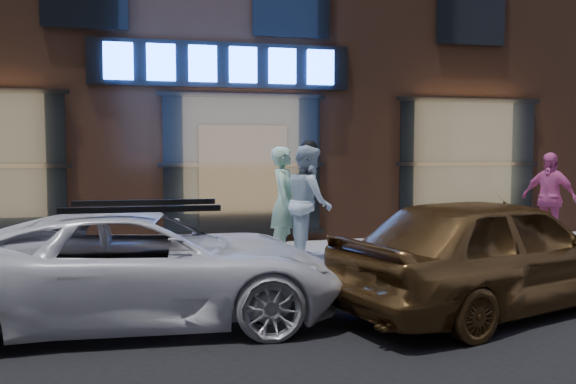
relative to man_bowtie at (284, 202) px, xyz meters
name	(u,v)px	position (x,y,z in m)	size (l,w,h in m)	color
ground	(280,288)	(-0.53, -2.33, -0.98)	(90.00, 90.00, 0.00)	slate
curb	(280,284)	(-0.53, -2.33, -0.92)	(60.00, 0.25, 0.12)	gray
storefront_building	(224,30)	(-0.53, 5.66, 4.17)	(30.20, 8.28, 10.30)	#54301E
man_bowtie	(284,202)	(0.00, 0.00, 0.00)	(0.71, 0.47, 1.95)	#C0FDCF
man_cap	(309,202)	(0.37, -0.34, 0.01)	(0.96, 0.75, 1.98)	white
passerby	(549,198)	(5.60, 0.37, -0.05)	(1.09, 0.45, 1.85)	#E35DA4
white_suv	(144,266)	(-2.26, -3.53, -0.36)	(2.03, 4.41, 1.22)	silver
gold_sedan	(492,252)	(1.69, -3.91, -0.29)	(1.63, 4.04, 1.38)	brown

